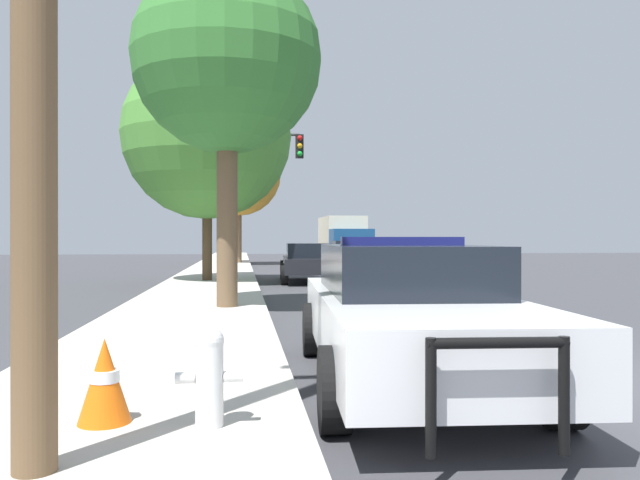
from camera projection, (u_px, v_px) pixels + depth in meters
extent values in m
cube|color=#BCB7AD|center=(134.00, 396.00, 5.73)|extent=(3.00, 110.00, 0.13)
cube|color=white|center=(407.00, 322.00, 6.52)|extent=(2.16, 5.31, 0.60)
cube|color=black|center=(402.00, 268.00, 6.77)|extent=(1.75, 2.80, 0.50)
cylinder|color=black|center=(560.00, 386.00, 4.96)|extent=(0.28, 0.70, 0.68)
cylinder|color=black|center=(334.00, 389.00, 4.85)|extent=(0.28, 0.70, 0.68)
cylinder|color=black|center=(450.00, 328.00, 8.19)|extent=(0.28, 0.70, 0.68)
cylinder|color=black|center=(313.00, 329.00, 8.07)|extent=(0.28, 0.70, 0.68)
cylinder|color=black|center=(564.00, 396.00, 3.83)|extent=(0.07, 0.07, 0.73)
cylinder|color=black|center=(431.00, 398.00, 3.77)|extent=(0.07, 0.07, 0.73)
cylinder|color=black|center=(498.00, 343.00, 3.80)|extent=(0.88, 0.12, 0.07)
cube|color=navy|center=(402.00, 241.00, 6.77)|extent=(1.34, 0.28, 0.09)
cube|color=navy|center=(494.00, 318.00, 6.58)|extent=(0.24, 3.74, 0.17)
cylinder|color=white|center=(209.00, 385.00, 4.59)|extent=(0.21, 0.21, 0.61)
sphere|color=white|center=(209.00, 341.00, 4.59)|extent=(0.22, 0.22, 0.22)
cylinder|color=white|center=(185.00, 378.00, 4.57)|extent=(0.14, 0.08, 0.08)
cylinder|color=white|center=(233.00, 377.00, 4.62)|extent=(0.14, 0.08, 0.08)
cylinder|color=#424247|center=(207.00, 202.00, 23.46)|extent=(0.16, 0.16, 5.52)
cylinder|color=#424247|center=(254.00, 134.00, 23.68)|extent=(3.49, 0.11, 0.11)
cube|color=black|center=(299.00, 146.00, 23.90)|extent=(0.30, 0.24, 0.90)
sphere|color=red|center=(300.00, 138.00, 23.77)|extent=(0.20, 0.20, 0.20)
sphere|color=orange|center=(300.00, 146.00, 23.77)|extent=(0.20, 0.20, 0.20)
sphere|color=green|center=(300.00, 154.00, 23.77)|extent=(0.20, 0.20, 0.20)
cube|color=black|center=(308.00, 264.00, 21.69)|extent=(1.93, 4.61, 0.51)
cube|color=black|center=(308.00, 250.00, 21.47)|extent=(1.57, 2.43, 0.49)
cylinder|color=black|center=(284.00, 270.00, 23.04)|extent=(0.28, 0.72, 0.71)
cylinder|color=black|center=(328.00, 270.00, 23.15)|extent=(0.28, 0.72, 0.71)
cylinder|color=black|center=(285.00, 274.00, 20.23)|extent=(0.28, 0.72, 0.71)
cylinder|color=black|center=(335.00, 274.00, 20.35)|extent=(0.28, 0.72, 0.71)
cube|color=slate|center=(348.00, 254.00, 34.39)|extent=(1.98, 4.68, 0.62)
cube|color=black|center=(347.00, 245.00, 34.62)|extent=(1.65, 2.45, 0.43)
cylinder|color=black|center=(368.00, 261.00, 33.05)|extent=(0.26, 0.68, 0.67)
cylinder|color=black|center=(335.00, 261.00, 32.88)|extent=(0.26, 0.68, 0.67)
cylinder|color=black|center=(360.00, 259.00, 35.90)|extent=(0.26, 0.68, 0.67)
cylinder|color=black|center=(329.00, 259.00, 35.73)|extent=(0.26, 0.68, 0.67)
cube|color=navy|center=(351.00, 242.00, 37.47)|extent=(2.47, 1.98, 1.59)
cube|color=beige|center=(342.00, 235.00, 40.93)|extent=(2.50, 5.05, 2.43)
cylinder|color=black|center=(370.00, 255.00, 37.83)|extent=(0.29, 0.99, 0.99)
cylinder|color=black|center=(331.00, 255.00, 37.51)|extent=(0.29, 0.99, 0.99)
cylinder|color=black|center=(357.00, 253.00, 42.03)|extent=(0.29, 0.99, 0.99)
cylinder|color=black|center=(322.00, 254.00, 41.71)|extent=(0.29, 0.99, 0.99)
cylinder|color=#4C3823|center=(207.00, 231.00, 20.65)|extent=(0.32, 0.32, 3.28)
sphere|color=#4C8E38|center=(207.00, 135.00, 20.64)|extent=(5.59, 5.59, 5.59)
cylinder|color=brown|center=(239.00, 230.00, 35.66)|extent=(0.32, 0.32, 3.77)
sphere|color=#B77F28|center=(239.00, 174.00, 35.65)|extent=(4.83, 4.83, 4.83)
cylinder|color=brown|center=(227.00, 209.00, 12.68)|extent=(0.43, 0.43, 3.99)
sphere|color=#387A33|center=(227.00, 58.00, 12.67)|extent=(3.86, 3.86, 3.86)
cone|color=orange|center=(105.00, 380.00, 4.69)|extent=(0.40, 0.40, 0.64)
cylinder|color=white|center=(105.00, 376.00, 4.69)|extent=(0.22, 0.22, 0.09)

